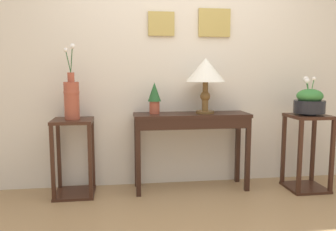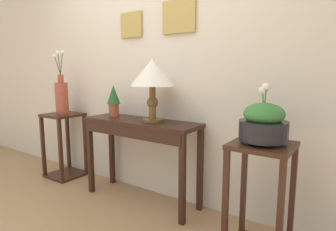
% 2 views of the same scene
% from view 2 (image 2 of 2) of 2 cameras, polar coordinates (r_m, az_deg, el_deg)
% --- Properties ---
extents(back_wall_with_art, '(9.00, 0.13, 2.80)m').
position_cam_2_polar(back_wall_with_art, '(2.85, -3.66, 12.23)').
color(back_wall_with_art, beige).
rests_on(back_wall_with_art, ground).
extents(console_table, '(1.16, 0.36, 0.79)m').
position_cam_2_polar(console_table, '(2.62, -5.84, -3.74)').
color(console_table, black).
rests_on(console_table, ground).
extents(table_lamp, '(0.39, 0.39, 0.55)m').
position_cam_2_polar(table_lamp, '(2.48, -3.21, 8.17)').
color(table_lamp, brown).
rests_on(table_lamp, console_table).
extents(potted_plant_on_console, '(0.13, 0.13, 0.31)m').
position_cam_2_polar(potted_plant_on_console, '(2.86, -11.01, 3.33)').
color(potted_plant_on_console, '#9E4733').
rests_on(potted_plant_on_console, console_table).
extents(pedestal_stand_left, '(0.38, 0.38, 0.76)m').
position_cam_2_polar(pedestal_stand_left, '(3.54, -20.30, -5.68)').
color(pedestal_stand_left, '#381E14').
rests_on(pedestal_stand_left, ground).
extents(flower_vase_tall_left, '(0.15, 0.15, 0.72)m').
position_cam_2_polar(flower_vase_tall_left, '(3.45, -20.83, 4.02)').
color(flower_vase_tall_left, '#9E4733').
rests_on(flower_vase_tall_left, pedestal_stand_left).
extents(pedestal_stand_right, '(0.38, 0.38, 0.78)m').
position_cam_2_polar(pedestal_stand_right, '(2.03, 18.12, -16.06)').
color(pedestal_stand_right, '#381E14').
rests_on(pedestal_stand_right, ground).
extents(planter_bowl_wide_right, '(0.31, 0.31, 0.39)m').
position_cam_2_polar(planter_bowl_wide_right, '(1.88, 18.87, -1.45)').
color(planter_bowl_wide_right, black).
rests_on(planter_bowl_wide_right, pedestal_stand_right).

